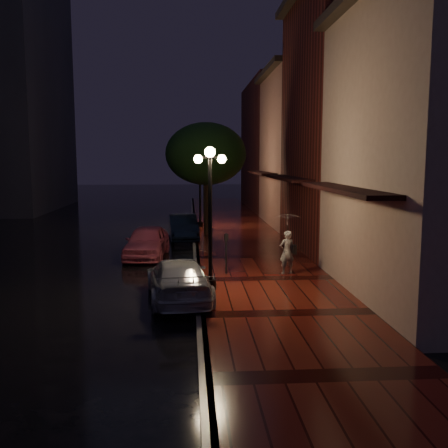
% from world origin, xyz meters
% --- Properties ---
extents(ground, '(120.00, 120.00, 0.00)m').
position_xyz_m(ground, '(0.00, 0.00, 0.00)').
color(ground, black).
rests_on(ground, ground).
extents(sidewalk, '(4.50, 60.00, 0.15)m').
position_xyz_m(sidewalk, '(2.25, 0.00, 0.07)').
color(sidewalk, '#430F0C').
rests_on(sidewalk, ground).
extents(curb, '(0.25, 60.00, 0.15)m').
position_xyz_m(curb, '(0.00, 0.00, 0.07)').
color(curb, '#595451').
rests_on(curb, ground).
extents(storefront_near, '(5.00, 8.00, 8.50)m').
position_xyz_m(storefront_near, '(7.00, -6.00, 4.25)').
color(storefront_near, gray).
rests_on(storefront_near, ground).
extents(storefront_mid, '(5.00, 8.00, 11.00)m').
position_xyz_m(storefront_mid, '(7.00, 2.00, 5.50)').
color(storefront_mid, '#511914').
rests_on(storefront_mid, ground).
extents(storefront_far, '(5.00, 8.00, 9.00)m').
position_xyz_m(storefront_far, '(7.00, 10.00, 4.50)').
color(storefront_far, '#8C5951').
rests_on(storefront_far, ground).
extents(storefront_extra, '(5.00, 12.00, 10.00)m').
position_xyz_m(storefront_extra, '(7.00, 20.00, 5.00)').
color(storefront_extra, '#511914').
rests_on(storefront_extra, ground).
extents(streetlamp_near, '(0.96, 0.36, 4.31)m').
position_xyz_m(streetlamp_near, '(0.35, -5.00, 2.60)').
color(streetlamp_near, black).
rests_on(streetlamp_near, sidewalk).
extents(streetlamp_far, '(0.96, 0.36, 4.31)m').
position_xyz_m(streetlamp_far, '(0.35, 9.00, 2.60)').
color(streetlamp_far, black).
rests_on(streetlamp_far, sidewalk).
extents(street_tree, '(4.16, 4.16, 5.80)m').
position_xyz_m(street_tree, '(0.61, 5.99, 4.24)').
color(street_tree, black).
rests_on(street_tree, sidewalk).
extents(pink_car, '(1.88, 4.06, 1.35)m').
position_xyz_m(pink_car, '(-2.04, 0.80, 0.67)').
color(pink_car, '#C35069').
rests_on(pink_car, ground).
extents(navy_car, '(1.67, 4.01, 1.29)m').
position_xyz_m(navy_car, '(-0.60, 5.31, 0.64)').
color(navy_car, black).
rests_on(navy_car, ground).
extents(silver_car, '(2.21, 4.40, 1.23)m').
position_xyz_m(silver_car, '(-0.60, -5.60, 0.61)').
color(silver_car, '#A1A1A8').
rests_on(silver_car, ground).
extents(woman_with_umbrella, '(0.88, 0.89, 2.11)m').
position_xyz_m(woman_with_umbrella, '(3.08, -3.10, 1.54)').
color(woman_with_umbrella, white).
rests_on(woman_with_umbrella, sidewalk).
extents(parking_meter, '(0.15, 0.13, 1.40)m').
position_xyz_m(parking_meter, '(0.98, -2.96, 1.00)').
color(parking_meter, black).
rests_on(parking_meter, sidewalk).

